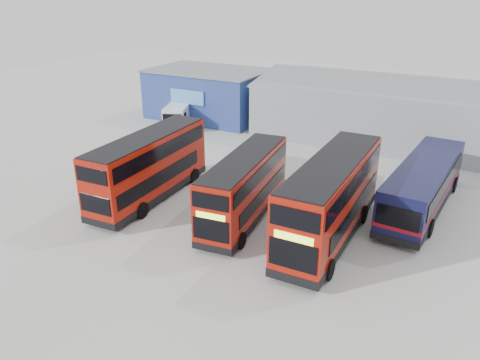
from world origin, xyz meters
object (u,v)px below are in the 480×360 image
at_px(double_decker_left, 149,168).
at_px(double_decker_centre, 244,189).
at_px(office_block, 209,93).
at_px(maintenance_shed, 426,114).
at_px(double_decker_right, 331,201).
at_px(single_decker_blue, 423,187).
at_px(panel_van, 179,114).

xyz_separation_m(double_decker_left, double_decker_centre, (7.00, 0.39, -0.19)).
bearing_deg(office_block, double_decker_left, -68.57).
distance_m(maintenance_shed, double_decker_left, 26.06).
bearing_deg(double_decker_left, office_block, -71.55).
xyz_separation_m(double_decker_left, double_decker_right, (12.36, 0.56, 0.15)).
relative_size(double_decker_left, double_decker_right, 0.94).
xyz_separation_m(maintenance_shed, double_decker_centre, (-7.22, -21.44, -0.56)).
distance_m(office_block, double_decker_left, 21.30).
bearing_deg(double_decker_right, office_block, 135.37).
bearing_deg(double_decker_right, double_decker_centre, -179.08).
xyz_separation_m(office_block, double_decker_left, (7.78, -19.83, -0.35)).
relative_size(single_decker_blue, panel_van, 2.14).
xyz_separation_m(maintenance_shed, double_decker_left, (-14.22, -21.83, -0.38)).
relative_size(double_decker_left, double_decker_centre, 1.08).
distance_m(double_decker_right, single_decker_blue, 7.57).
xyz_separation_m(office_block, double_decker_centre, (14.78, -19.44, -0.54)).
bearing_deg(double_decker_centre, double_decker_right, -4.98).
xyz_separation_m(maintenance_shed, single_decker_blue, (2.14, -14.89, -1.01)).
xyz_separation_m(double_decker_left, single_decker_blue, (16.36, 6.94, -0.63)).
xyz_separation_m(office_block, panel_van, (-0.70, -4.72, -1.30)).
bearing_deg(double_decker_right, maintenance_shed, 84.11).
height_order(office_block, double_decker_centre, office_block).
bearing_deg(single_decker_blue, office_block, -24.04).
xyz_separation_m(double_decker_centre, double_decker_right, (5.36, 0.17, 0.33)).
bearing_deg(single_decker_blue, maintenance_shed, -77.77).
bearing_deg(double_decker_centre, office_block, 120.45).
distance_m(office_block, double_decker_centre, 24.42).
bearing_deg(panel_van, maintenance_shed, -5.87).
bearing_deg(single_decker_blue, double_decker_right, 61.97).
xyz_separation_m(maintenance_shed, double_decker_right, (-1.86, -21.27, -0.23)).
bearing_deg(double_decker_left, maintenance_shed, -126.05).
bearing_deg(maintenance_shed, double_decker_right, -94.99).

